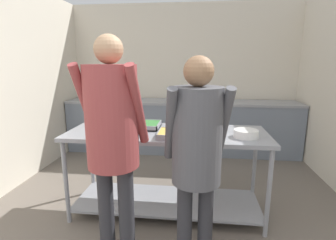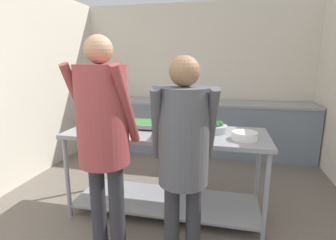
{
  "view_description": "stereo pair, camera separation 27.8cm",
  "coord_description": "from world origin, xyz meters",
  "px_view_note": "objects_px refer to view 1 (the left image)",
  "views": [
    {
      "loc": [
        0.3,
        -0.67,
        1.62
      ],
      "look_at": [
        -0.02,
        2.03,
        1.01
      ],
      "focal_mm": 28.0,
      "sensor_mm": 36.0,
      "label": 1
    },
    {
      "loc": [
        0.58,
        -0.63,
        1.62
      ],
      "look_at": [
        -0.02,
        2.03,
        1.01
      ],
      "focal_mm": 28.0,
      "sensor_mm": 36.0,
      "label": 2
    }
  ],
  "objects_px": {
    "guest_serving_left": "(197,146)",
    "water_bottle": "(183,94)",
    "sauce_pan": "(105,123)",
    "guest_serving_right": "(112,130)",
    "serving_tray_roast": "(178,134)",
    "broccoli_bowl": "(215,127)",
    "serving_tray_vegetables": "(142,125)",
    "plate_stack": "(246,134)"
  },
  "relations": [
    {
      "from": "guest_serving_left",
      "to": "water_bottle",
      "type": "xyz_separation_m",
      "value": [
        -0.27,
        2.81,
        0.04
      ]
    },
    {
      "from": "sauce_pan",
      "to": "guest_serving_right",
      "type": "relative_size",
      "value": 0.21
    },
    {
      "from": "sauce_pan",
      "to": "guest_serving_left",
      "type": "distance_m",
      "value": 1.38
    },
    {
      "from": "sauce_pan",
      "to": "serving_tray_roast",
      "type": "xyz_separation_m",
      "value": [
        0.84,
        -0.3,
        -0.01
      ]
    },
    {
      "from": "sauce_pan",
      "to": "broccoli_bowl",
      "type": "bearing_deg",
      "value": -1.87
    },
    {
      "from": "broccoli_bowl",
      "to": "guest_serving_right",
      "type": "relative_size",
      "value": 0.14
    },
    {
      "from": "broccoli_bowl",
      "to": "guest_serving_right",
      "type": "xyz_separation_m",
      "value": [
        -0.82,
        -0.84,
        0.16
      ]
    },
    {
      "from": "guest_serving_right",
      "to": "water_bottle",
      "type": "height_order",
      "value": "guest_serving_right"
    },
    {
      "from": "water_bottle",
      "to": "sauce_pan",
      "type": "bearing_deg",
      "value": -111.68
    },
    {
      "from": "broccoli_bowl",
      "to": "guest_serving_left",
      "type": "height_order",
      "value": "guest_serving_left"
    },
    {
      "from": "sauce_pan",
      "to": "water_bottle",
      "type": "bearing_deg",
      "value": 68.32
    },
    {
      "from": "broccoli_bowl",
      "to": "water_bottle",
      "type": "bearing_deg",
      "value": 103.31
    },
    {
      "from": "broccoli_bowl",
      "to": "water_bottle",
      "type": "height_order",
      "value": "water_bottle"
    },
    {
      "from": "serving_tray_vegetables",
      "to": "guest_serving_right",
      "type": "bearing_deg",
      "value": -91.87
    },
    {
      "from": "sauce_pan",
      "to": "serving_tray_roast",
      "type": "distance_m",
      "value": 0.89
    },
    {
      "from": "guest_serving_right",
      "to": "guest_serving_left",
      "type": "bearing_deg",
      "value": -3.72
    },
    {
      "from": "serving_tray_vegetables",
      "to": "serving_tray_roast",
      "type": "relative_size",
      "value": 0.99
    },
    {
      "from": "broccoli_bowl",
      "to": "guest_serving_left",
      "type": "xyz_separation_m",
      "value": [
        -0.18,
        -0.88,
        0.07
      ]
    },
    {
      "from": "broccoli_bowl",
      "to": "guest_serving_right",
      "type": "distance_m",
      "value": 1.18
    },
    {
      "from": "sauce_pan",
      "to": "serving_tray_vegetables",
      "type": "relative_size",
      "value": 0.98
    },
    {
      "from": "serving_tray_roast",
      "to": "water_bottle",
      "type": "xyz_separation_m",
      "value": [
        -0.09,
        2.18,
        0.13
      ]
    },
    {
      "from": "serving_tray_roast",
      "to": "broccoli_bowl",
      "type": "height_order",
      "value": "broccoli_bowl"
    },
    {
      "from": "serving_tray_vegetables",
      "to": "guest_serving_left",
      "type": "bearing_deg",
      "value": -57.27
    },
    {
      "from": "guest_serving_right",
      "to": "plate_stack",
      "type": "bearing_deg",
      "value": 30.31
    },
    {
      "from": "serving_tray_roast",
      "to": "broccoli_bowl",
      "type": "relative_size",
      "value": 1.54
    },
    {
      "from": "serving_tray_vegetables",
      "to": "broccoli_bowl",
      "type": "height_order",
      "value": "broccoli_bowl"
    },
    {
      "from": "serving_tray_vegetables",
      "to": "water_bottle",
      "type": "xyz_separation_m",
      "value": [
        0.33,
        1.86,
        0.13
      ]
    },
    {
      "from": "guest_serving_right",
      "to": "broccoli_bowl",
      "type": "bearing_deg",
      "value": 45.85
    },
    {
      "from": "sauce_pan",
      "to": "water_bottle",
      "type": "xyz_separation_m",
      "value": [
        0.75,
        1.88,
        0.11
      ]
    },
    {
      "from": "serving_tray_vegetables",
      "to": "guest_serving_left",
      "type": "relative_size",
      "value": 0.23
    },
    {
      "from": "broccoli_bowl",
      "to": "plate_stack",
      "type": "height_order",
      "value": "broccoli_bowl"
    },
    {
      "from": "broccoli_bowl",
      "to": "plate_stack",
      "type": "bearing_deg",
      "value": -35.23
    },
    {
      "from": "serving_tray_vegetables",
      "to": "guest_serving_right",
      "type": "relative_size",
      "value": 0.21
    },
    {
      "from": "serving_tray_roast",
      "to": "water_bottle",
      "type": "distance_m",
      "value": 2.19
    },
    {
      "from": "serving_tray_vegetables",
      "to": "broccoli_bowl",
      "type": "bearing_deg",
      "value": -4.28
    },
    {
      "from": "plate_stack",
      "to": "serving_tray_roast",
      "type": "bearing_deg",
      "value": -174.49
    },
    {
      "from": "water_bottle",
      "to": "guest_serving_right",
      "type": "bearing_deg",
      "value": -97.47
    },
    {
      "from": "sauce_pan",
      "to": "guest_serving_right",
      "type": "distance_m",
      "value": 0.98
    },
    {
      "from": "guest_serving_right",
      "to": "water_bottle",
      "type": "bearing_deg",
      "value": 82.53
    },
    {
      "from": "guest_serving_left",
      "to": "water_bottle",
      "type": "distance_m",
      "value": 2.82
    },
    {
      "from": "broccoli_bowl",
      "to": "water_bottle",
      "type": "distance_m",
      "value": 1.98
    },
    {
      "from": "guest_serving_left",
      "to": "guest_serving_right",
      "type": "distance_m",
      "value": 0.64
    }
  ]
}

